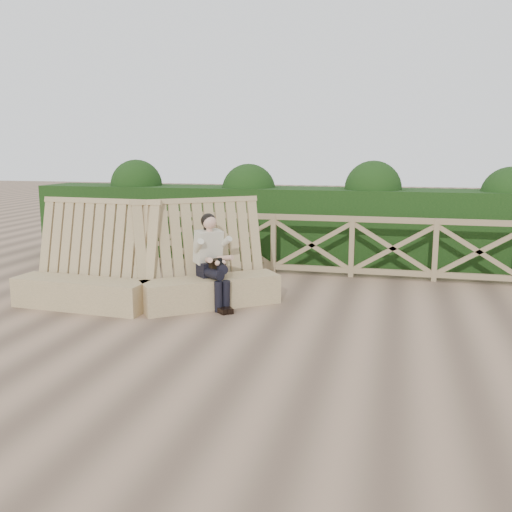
# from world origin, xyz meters

# --- Properties ---
(ground) EXTENTS (60.00, 60.00, 0.00)m
(ground) POSITION_xyz_m (0.00, 0.00, 0.00)
(ground) COLOR brown
(ground) RESTS_ON ground
(bench) EXTENTS (3.75, 1.86, 1.56)m
(bench) POSITION_xyz_m (-2.02, 0.83, 0.39)
(bench) COLOR olive
(bench) RESTS_ON ground
(woman) EXTENTS (0.76, 0.79, 1.35)m
(woman) POSITION_xyz_m (-1.09, 1.07, 0.72)
(woman) COLOR black
(woman) RESTS_ON ground
(guardrail) EXTENTS (10.10, 0.09, 1.10)m
(guardrail) POSITION_xyz_m (0.00, 3.50, 0.55)
(guardrail) COLOR olive
(guardrail) RESTS_ON ground
(hedge) EXTENTS (12.00, 1.20, 1.50)m
(hedge) POSITION_xyz_m (0.00, 4.70, 0.75)
(hedge) COLOR black
(hedge) RESTS_ON ground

